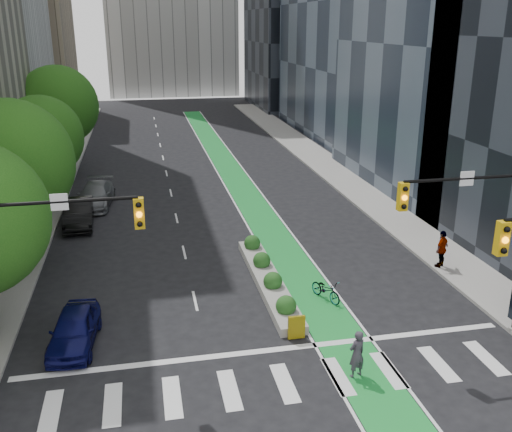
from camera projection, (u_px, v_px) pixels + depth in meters
name	position (u px, v px, depth m)	size (l,w,h in m)	color
ground	(278.00, 367.00, 21.32)	(160.00, 160.00, 0.00)	black
sidewalk_left	(44.00, 195.00, 42.23)	(3.60, 90.00, 0.15)	gray
sidewalk_right	(346.00, 179.00, 46.72)	(3.60, 90.00, 0.15)	gray
bike_lane_paint	(230.00, 170.00, 49.71)	(2.20, 70.00, 0.01)	#198A32
building_tan_far	(11.00, 16.00, 74.51)	(14.00, 16.00, 26.00)	tan
building_dark_end	(302.00, 9.00, 83.66)	(14.00, 18.00, 28.00)	black
tree_mid	(10.00, 163.00, 28.56)	(6.40, 6.40, 8.78)	black
tree_midfar	(41.00, 137.00, 38.03)	(5.60, 5.60, 7.76)	black
tree_far	(58.00, 106.00, 47.06)	(6.60, 6.60, 9.00)	black
signal_left	(17.00, 264.00, 18.56)	(6.14, 0.51, 7.20)	black
signal_right	(496.00, 227.00, 21.86)	(5.82, 0.51, 7.20)	black
median_planter	(268.00, 277.00, 27.96)	(1.20, 10.26, 1.10)	gray
bicycle	(326.00, 290.00, 26.38)	(0.67, 1.91, 1.00)	gray
cyclist	(357.00, 354.00, 20.50)	(0.68, 0.44, 1.86)	#36313B
parked_car_left_near	(74.00, 329.00, 22.57)	(1.69, 4.21, 1.43)	#0C0E48
parked_car_left_mid	(79.00, 213.00, 36.00)	(1.74, 4.98, 1.64)	black
parked_car_left_far	(95.00, 195.00, 39.82)	(2.19, 5.40, 1.57)	slate
pedestrian_far	(442.00, 249.00, 29.44)	(1.16, 0.48, 1.98)	gray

